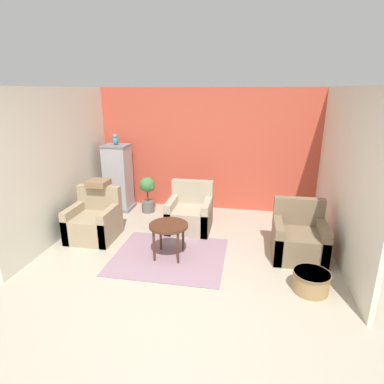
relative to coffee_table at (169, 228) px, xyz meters
The scene contains 14 objects.
ground_plane 1.20m from the coffee_table, 77.18° to the right, with size 20.00×20.00×0.00m, color #B2A893.
wall_back_accent 2.39m from the coffee_table, 83.79° to the left, with size 4.54×0.06×2.46m.
wall_left 2.21m from the coffee_table, 163.96° to the left, with size 0.06×3.30×2.46m.
wall_right 2.66m from the coffee_table, 12.99° to the left, with size 0.06×3.30×2.46m.
area_rug 0.46m from the coffee_table, 97.13° to the right, with size 1.66×1.43×0.01m.
coffee_table is the anchor object (origin of this frame).
armchair_left 1.48m from the coffee_table, 163.38° to the left, with size 0.75×0.74×0.84m.
armchair_right 1.95m from the coffee_table, 11.01° to the left, with size 0.75×0.74×0.84m.
armchair_middle 1.08m from the coffee_table, 83.63° to the left, with size 0.75×0.74×0.84m.
birdcage 2.40m from the coffee_table, 130.07° to the left, with size 0.55×0.55×1.36m.
parrot 2.59m from the coffee_table, 130.04° to the left, with size 0.10×0.19×0.22m.
potted_plant 1.96m from the coffee_table, 117.12° to the left, with size 0.34×0.31×0.74m.
wicker_basket 2.05m from the coffee_table, 14.97° to the right, with size 0.46×0.46×0.26m.
throw_pillow 1.62m from the coffee_table, 154.01° to the left, with size 0.34×0.34×0.10m.
Camera 1 is at (0.88, -3.12, 2.42)m, focal length 30.00 mm.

